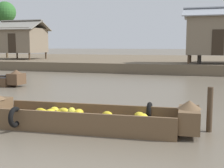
% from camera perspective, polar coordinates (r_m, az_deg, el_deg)
% --- Properties ---
extents(ground_plane, '(300.00, 300.00, 0.00)m').
position_cam_1_polar(ground_plane, '(12.91, 5.72, -2.31)').
color(ground_plane, '#665B4C').
extents(riverbank_strip, '(160.00, 20.00, 0.75)m').
position_cam_1_polar(riverbank_strip, '(32.18, 12.71, 3.93)').
color(riverbank_strip, brown).
rests_on(riverbank_strip, ground).
extents(banana_boat, '(5.76, 2.10, 0.85)m').
position_cam_1_polar(banana_boat, '(7.99, -5.14, -6.22)').
color(banana_boat, brown).
rests_on(banana_boat, ground).
extents(stilt_house_left, '(4.49, 3.94, 3.79)m').
position_cam_1_polar(stilt_house_left, '(31.83, -16.23, 7.85)').
color(stilt_house_left, '#4C3826').
rests_on(stilt_house_left, riverbank_strip).
extents(stilt_house_mid_left, '(5.02, 3.26, 4.15)m').
position_cam_1_polar(stilt_house_mid_left, '(24.31, 18.91, 8.68)').
color(stilt_house_mid_left, '#4C3826').
rests_on(stilt_house_mid_left, riverbank_strip).
extents(palm_tree_near, '(2.23, 2.23, 5.96)m').
position_cam_1_polar(palm_tree_near, '(35.56, -19.10, 12.33)').
color(palm_tree_near, brown).
rests_on(palm_tree_near, riverbank_strip).
extents(vendor_person, '(0.44, 0.44, 1.66)m').
position_cam_1_polar(vendor_person, '(23.67, 15.86, 5.85)').
color(vendor_person, '#332D28').
rests_on(vendor_person, riverbank_strip).
extents(mooring_post, '(0.14, 0.14, 1.11)m').
position_cam_1_polar(mooring_post, '(7.97, 17.59, -4.52)').
color(mooring_post, '#423323').
rests_on(mooring_post, ground).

